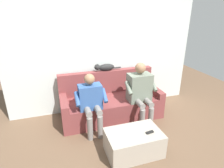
# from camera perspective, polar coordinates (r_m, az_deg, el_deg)

# --- Properties ---
(ground_plane) EXTENTS (8.00, 8.00, 0.00)m
(ground_plane) POSITION_cam_1_polar(r_m,az_deg,el_deg) (3.59, 3.20, -15.01)
(ground_plane) COLOR brown
(back_wall) EXTENTS (4.09, 0.06, 2.49)m
(back_wall) POSITION_cam_1_polar(r_m,az_deg,el_deg) (4.09, -2.37, 9.09)
(back_wall) COLOR silver
(back_wall) RESTS_ON ground
(couch) EXTENTS (2.05, 0.81, 0.92)m
(couch) POSITION_cam_1_polar(r_m,az_deg,el_deg) (4.01, -0.40, -5.65)
(couch) COLOR brown
(couch) RESTS_ON ground
(coffee_table) EXTENTS (0.85, 0.55, 0.38)m
(coffee_table) POSITION_cam_1_polar(r_m,az_deg,el_deg) (3.13, 6.50, -17.14)
(coffee_table) COLOR #A89E8E
(coffee_table) RESTS_ON ground
(person_left_seated) EXTENTS (0.60, 0.57, 1.21)m
(person_left_seated) POSITION_cam_1_polar(r_m,az_deg,el_deg) (3.71, 8.51, -1.70)
(person_left_seated) COLOR slate
(person_left_seated) RESTS_ON ground
(person_right_seated) EXTENTS (0.56, 0.50, 1.10)m
(person_right_seated) POSITION_cam_1_polar(r_m,az_deg,el_deg) (3.41, -6.33, -4.88)
(person_right_seated) COLOR #335693
(person_right_seated) RESTS_ON ground
(cat_on_backrest) EXTENTS (0.58, 0.14, 0.16)m
(cat_on_backrest) POSITION_cam_1_polar(r_m,az_deg,el_deg) (3.98, -2.26, 5.05)
(cat_on_backrest) COLOR black
(cat_on_backrest) RESTS_ON couch
(remote_black) EXTENTS (0.13, 0.06, 0.02)m
(remote_black) POSITION_cam_1_polar(r_m,az_deg,el_deg) (3.04, 11.30, -14.03)
(remote_black) COLOR black
(remote_black) RESTS_ON coffee_table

